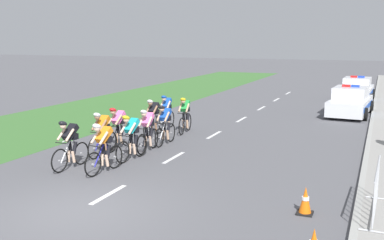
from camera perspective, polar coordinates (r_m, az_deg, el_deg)
name	(u,v)px	position (r m, az deg, el deg)	size (l,w,h in m)	color
ground_plane	(79,211)	(11.18, -13.77, -10.86)	(160.00, 160.00, 0.00)	#56565B
kerb_edge	(371,124)	(22.71, 21.24, -0.46)	(0.16, 60.00, 0.13)	#9E9E99
grass_verge	(107,108)	(26.95, -10.45, 1.49)	(7.00, 60.00, 0.01)	#3D7033
lane_markings_centre	(229,126)	(20.98, 4.58, -0.79)	(0.14, 29.60, 0.01)	white
cyclist_lead	(70,144)	(14.52, -14.84, -2.82)	(0.43, 1.72, 1.56)	black
cyclist_second	(103,147)	(13.87, -10.87, -3.26)	(0.45, 1.72, 1.56)	black
cyclist_third	(102,133)	(15.84, -11.00, -1.60)	(0.42, 1.72, 1.56)	black
cyclist_fourth	(131,137)	(15.16, -7.50, -2.03)	(0.45, 1.72, 1.56)	black
cyclist_fifth	(118,127)	(16.81, -9.11, -0.88)	(0.45, 1.72, 1.56)	black
cyclist_sixth	(147,130)	(16.24, -5.52, -1.18)	(0.42, 1.72, 1.56)	black
cyclist_seventh	(153,117)	(18.84, -4.77, 0.39)	(0.42, 1.72, 1.56)	black
cyclist_eighth	(165,124)	(17.24, -3.35, -0.50)	(0.42, 1.72, 1.56)	black
cyclist_ninth	(166,112)	(20.17, -3.16, 1.05)	(0.43, 1.72, 1.56)	black
cyclist_tenth	(185,114)	(19.38, -0.87, 0.69)	(0.45, 1.72, 1.56)	black
police_car_nearest	(350,102)	(25.22, 18.91, 2.08)	(2.24, 4.52, 1.59)	silver
police_car_second	(357,90)	(31.39, 19.66, 3.50)	(2.13, 4.47, 1.59)	silver
crowd_barrier_front	(376,191)	(10.97, 21.73, -8.14)	(0.56, 2.32, 1.07)	#B7BABF
traffic_cone_near	(305,201)	(10.91, 13.79, -9.65)	(0.36, 0.36, 0.64)	black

